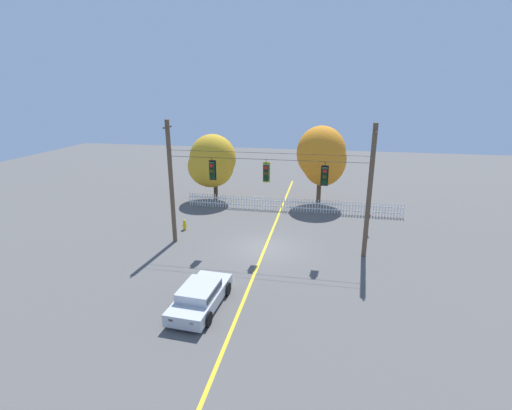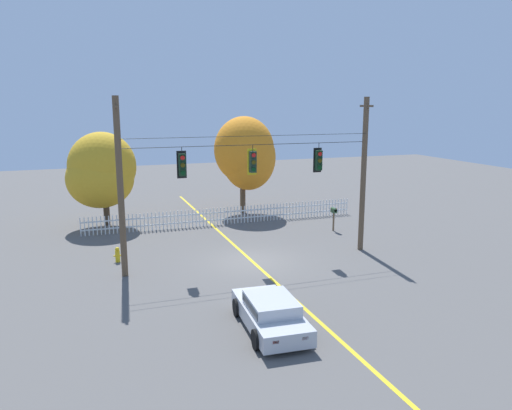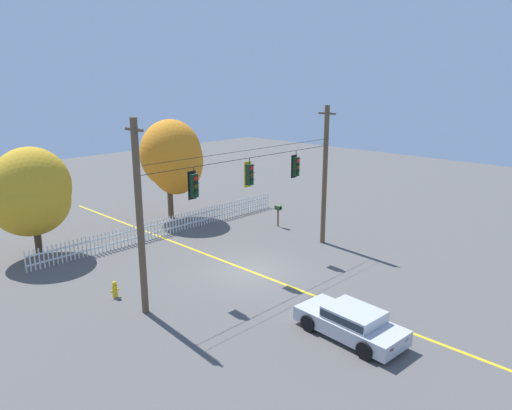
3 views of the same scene
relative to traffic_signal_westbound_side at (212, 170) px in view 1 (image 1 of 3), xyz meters
The scene contains 12 objects.
ground 5.83m from the traffic_signal_westbound_side, ahead, with size 80.00×80.00×0.00m, color #565451.
lane_centerline_stripe 5.83m from the traffic_signal_westbound_side, ahead, with size 0.16×36.00×0.01m, color gold.
signal_support_span 3.38m from the traffic_signal_westbound_side, ahead, with size 12.21×1.10×7.81m.
traffic_signal_westbound_side is the anchor object (origin of this frame).
traffic_signal_eastbound_side 3.30m from the traffic_signal_westbound_side, ahead, with size 0.43×0.38×1.40m.
traffic_signal_northbound_primary 6.69m from the traffic_signal_westbound_side, ahead, with size 0.43×0.38×1.45m.
white_picket_fence 9.67m from the traffic_signal_westbound_side, 61.36° to the left, with size 17.35×0.06×1.10m.
autumn_maple_near_fence 10.22m from the traffic_signal_westbound_side, 107.71° to the left, with size 4.21×3.73×5.82m.
autumn_maple_mid 12.06m from the traffic_signal_westbound_side, 57.96° to the left, with size 4.16×3.95×6.65m.
parked_car 8.35m from the traffic_signal_westbound_side, 78.23° to the right, with size 2.08×4.19×1.15m.
fire_hydrant 5.70m from the traffic_signal_westbound_side, 143.61° to the left, with size 0.38×0.22×0.74m.
roadside_mailbox 11.15m from the traffic_signal_westbound_side, 21.76° to the left, with size 0.25×0.44×1.42m.
Camera 1 is at (3.47, -21.13, 9.57)m, focal length 26.11 mm.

